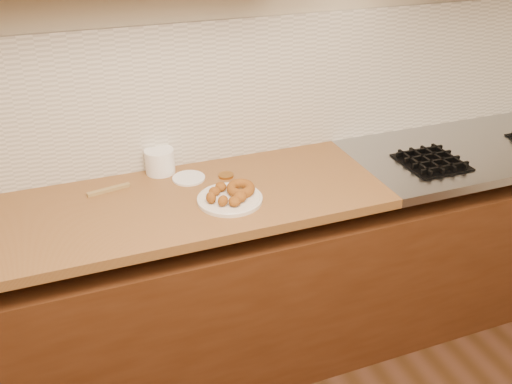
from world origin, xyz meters
TOP-DOWN VIEW (x-y plane):
  - wall_back at (0.00, 2.00)m, footprint 4.00×0.02m
  - base_cabinet at (0.00, 1.69)m, footprint 3.60×0.60m
  - butcher_block at (-0.65, 1.69)m, footprint 2.30×0.62m
  - stovetop at (1.15, 1.69)m, footprint 1.30×0.62m
  - backsplash at (0.00, 1.99)m, footprint 3.60×0.02m
  - burner_grates at (1.13, 1.61)m, footprint 0.91×0.26m
  - donut_plate at (-0.13, 1.60)m, footprint 0.25×0.25m
  - ring_donut at (-0.08, 1.63)m, footprint 0.12×0.12m
  - fried_dough_chunks at (-0.15, 1.59)m, footprint 0.17×0.18m
  - plastic_tub at (-0.33, 1.94)m, footprint 0.15×0.15m
  - tub_lid at (-0.24, 1.84)m, footprint 0.14×0.14m
  - brass_jar_lid at (-0.08, 1.80)m, footprint 0.07×0.07m
  - wooden_utensil at (-0.56, 1.85)m, footprint 0.17×0.05m

SIDE VIEW (x-z plane):
  - base_cabinet at x=0.00m, z-range 0.00..0.77m
  - butcher_block at x=-0.65m, z-range 0.86..0.90m
  - stovetop at x=1.15m, z-range 0.86..0.90m
  - tub_lid at x=-0.24m, z-range 0.90..0.91m
  - brass_jar_lid at x=-0.08m, z-range 0.90..0.91m
  - wooden_utensil at x=-0.56m, z-range 0.90..0.91m
  - donut_plate at x=-0.13m, z-range 0.90..0.91m
  - burner_grates at x=1.13m, z-range 0.90..0.93m
  - ring_donut at x=-0.08m, z-range 0.91..0.96m
  - fried_dough_chunks at x=-0.15m, z-range 0.91..0.96m
  - plastic_tub at x=-0.33m, z-range 0.90..1.00m
  - backsplash at x=0.00m, z-range 0.90..1.50m
  - wall_back at x=0.00m, z-range 0.00..2.70m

